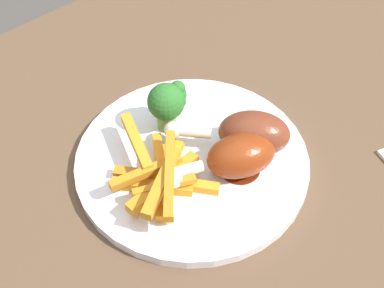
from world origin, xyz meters
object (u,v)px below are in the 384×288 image
(dining_table, at_px, (235,204))
(chicken_drumstick_near, at_px, (236,157))
(broccoli_floret_front, at_px, (168,102))
(carrot_fries_pile, at_px, (159,176))
(chicken_drumstick_far, at_px, (246,135))
(dinner_plate, at_px, (192,160))

(dining_table, distance_m, chicken_drumstick_near, 0.15)
(broccoli_floret_front, distance_m, carrot_fries_pile, 0.09)
(dining_table, relative_size, carrot_fries_pile, 7.79)
(dining_table, distance_m, chicken_drumstick_far, 0.15)
(carrot_fries_pile, relative_size, chicken_drumstick_far, 1.16)
(dining_table, relative_size, chicken_drumstick_near, 8.74)
(chicken_drumstick_far, bearing_deg, dining_table, 54.38)
(chicken_drumstick_far, bearing_deg, dinner_plate, 146.67)
(dining_table, height_order, broccoli_floret_front, broccoli_floret_front)
(dinner_plate, distance_m, chicken_drumstick_near, 0.06)
(dinner_plate, relative_size, chicken_drumstick_near, 2.05)
(dining_table, xyz_separation_m, chicken_drumstick_far, (-0.01, -0.01, 0.15))
(dinner_plate, height_order, carrot_fries_pile, carrot_fries_pile)
(dinner_plate, height_order, chicken_drumstick_far, chicken_drumstick_far)
(dinner_plate, distance_m, broccoli_floret_front, 0.07)
(dining_table, xyz_separation_m, carrot_fries_pile, (-0.11, 0.02, 0.14))
(dinner_plate, bearing_deg, broccoli_floret_front, 76.18)
(dining_table, distance_m, dinner_plate, 0.13)
(carrot_fries_pile, distance_m, chicken_drumstick_far, 0.10)
(dining_table, bearing_deg, chicken_drumstick_far, -125.62)
(dinner_plate, relative_size, chicken_drumstick_far, 2.12)
(chicken_drumstick_near, distance_m, chicken_drumstick_far, 0.03)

